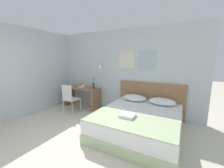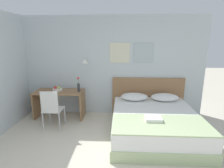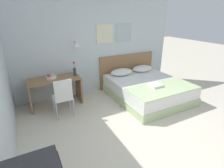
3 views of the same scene
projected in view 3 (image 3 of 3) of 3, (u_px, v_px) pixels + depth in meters
ground_plane at (154, 147)px, 3.15m from camera, size 24.00×24.00×0.00m
wall_back at (93, 48)px, 4.98m from camera, size 5.22×0.31×2.65m
bed at (147, 89)px, 4.93m from camera, size 1.82×2.10×0.51m
headboard at (127, 70)px, 5.71m from camera, size 1.94×0.06×1.04m
pillow_left at (122, 72)px, 5.27m from camera, size 0.70×0.45×0.18m
pillow_right at (142, 68)px, 5.60m from camera, size 0.70×0.45×0.18m
throw_blanket at (163, 88)px, 4.33m from camera, size 1.76×0.84×0.02m
folded_towel_near_foot at (156, 85)px, 4.38m from camera, size 0.31×0.26×0.06m
desk at (55, 86)px, 4.45m from camera, size 1.27×0.59×0.72m
desk_chair at (63, 95)px, 3.90m from camera, size 0.42×0.42×0.93m
fruit_bowl at (51, 77)px, 4.37m from camera, size 0.26×0.26×0.12m
flower_vase at (75, 70)px, 4.52m from camera, size 0.07×0.07×0.38m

